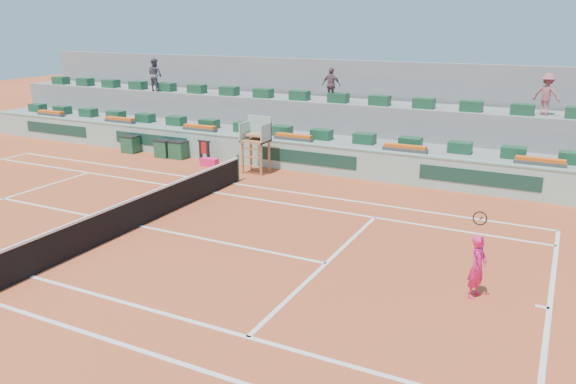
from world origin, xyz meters
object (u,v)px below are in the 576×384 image
Objects in this scene: umpire_chair at (257,137)px; drink_cooler_a at (179,150)px; player_bag at (209,162)px; tennis_player at (478,266)px.

drink_cooler_a is (-4.58, 0.53, -1.12)m from umpire_chair.
player_bag is 0.96× the size of drink_cooler_a.
drink_cooler_a is (-2.15, 0.60, 0.24)m from player_bag.
umpire_chair is 12.83m from tennis_player.
player_bag is 2.78m from umpire_chair.
drink_cooler_a reaches higher than player_bag.
player_bag is 0.35× the size of tennis_player.
drink_cooler_a is 16.96m from tennis_player.
player_bag is 2.25m from drink_cooler_a.
player_bag is 14.80m from tennis_player.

